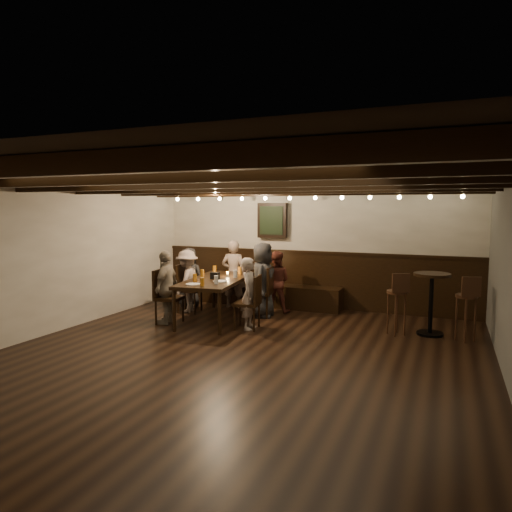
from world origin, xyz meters
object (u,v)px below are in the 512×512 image
at_px(dining_table, 216,282).
at_px(person_bench_right, 276,282).
at_px(person_bench_left, 189,277).
at_px(person_left_near, 187,281).
at_px(bar_stool_left, 396,312).
at_px(person_right_near, 263,280).
at_px(chair_left_near, 189,297).
at_px(person_left_far, 166,287).
at_px(chair_right_far, 248,312).
at_px(person_bench_centre, 234,274).
at_px(chair_left_far, 168,307).
at_px(chair_right_near, 261,301).
at_px(bar_stool_right, 466,317).
at_px(high_top_table, 431,294).
at_px(person_right_far, 250,293).

distance_m(dining_table, person_bench_right, 1.28).
relative_size(person_bench_left, person_left_near, 1.00).
xyz_separation_m(person_bench_right, bar_stool_left, (2.33, -0.78, -0.22)).
xyz_separation_m(person_right_near, bar_stool_left, (2.41, -0.31, -0.31)).
relative_size(person_bench_right, person_left_near, 0.98).
bearing_deg(chair_left_near, person_bench_left, -158.14).
height_order(person_left_near, person_left_far, person_left_far).
relative_size(chair_right_far, person_left_near, 0.74).
bearing_deg(person_bench_centre, chair_left_far, 64.36).
height_order(chair_right_far, person_right_near, person_right_near).
distance_m(dining_table, person_left_near, 0.88).
bearing_deg(bar_stool_left, chair_right_near, 145.76).
height_order(person_bench_left, person_bench_centre, person_bench_centre).
bearing_deg(bar_stool_right, person_bench_right, 147.51).
xyz_separation_m(person_left_near, high_top_table, (4.39, 0.11, 0.05)).
bearing_deg(person_right_far, dining_table, 59.04).
bearing_deg(person_right_far, chair_left_near, 58.51).
height_order(chair_left_far, person_right_far, person_right_far).
relative_size(person_left_near, person_right_far, 1.01).
bearing_deg(person_bench_centre, chair_left_near, 39.83).
relative_size(chair_left_far, person_left_far, 0.74).
bearing_deg(chair_right_far, person_bench_right, -7.64).
height_order(person_bench_left, person_left_near, same).
bearing_deg(person_left_far, person_bench_centre, 153.43).
bearing_deg(bar_stool_right, chair_left_near, 159.29).
bearing_deg(person_left_near, person_bench_right, 105.26).
distance_m(person_bench_right, person_left_near, 1.71).
relative_size(chair_right_near, person_left_far, 0.73).
bearing_deg(chair_left_near, high_top_table, 83.05).
relative_size(dining_table, person_bench_centre, 1.54).
height_order(chair_right_far, person_bench_centre, person_bench_centre).
bearing_deg(bar_stool_left, person_bench_left, 145.75).
bearing_deg(person_bench_right, chair_right_far, 82.36).
relative_size(person_bench_left, high_top_table, 1.22).
distance_m(dining_table, chair_left_far, 0.94).
xyz_separation_m(chair_right_far, person_bench_centre, (-0.93, 1.38, 0.41)).
height_order(person_bench_centre, person_right_far, person_bench_centre).
distance_m(person_left_near, bar_stool_right, 4.90).
xyz_separation_m(person_bench_right, person_left_far, (-1.44, -1.58, 0.05)).
distance_m(chair_left_near, chair_right_far, 1.70).
distance_m(chair_right_near, person_right_near, 0.40).
distance_m(dining_table, bar_stool_right, 4.11).
height_order(chair_left_near, person_bench_centre, person_bench_centre).
bearing_deg(person_right_far, person_bench_left, 50.71).
relative_size(chair_left_far, person_bench_centre, 0.69).
relative_size(dining_table, high_top_table, 2.12).
distance_m(person_bench_right, person_left_far, 2.13).
distance_m(person_right_far, bar_stool_left, 2.36).
xyz_separation_m(chair_right_near, person_bench_right, (0.11, 0.47, 0.31)).
xyz_separation_m(dining_table, bar_stool_right, (4.09, 0.29, -0.31)).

